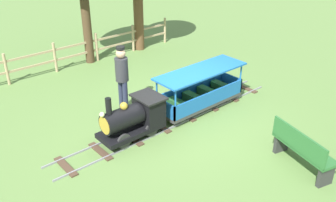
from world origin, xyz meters
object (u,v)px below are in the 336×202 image
Objects in this scene: locomotive at (134,117)px; conductor_person at (122,74)px; passenger_car at (200,93)px; park_bench at (302,149)px.

conductor_person reaches higher than locomotive.
passenger_car is 1.73× the size of park_bench.
park_bench is (-2.85, 0.23, -0.01)m from passenger_car.
passenger_car is at bearing -4.53° from park_bench.
conductor_person is 4.18m from park_bench.
conductor_person is 1.19× the size of park_bench.
locomotive is 1.06× the size of park_bench.
passenger_car is at bearing -90.00° from locomotive.
locomotive is 3.33m from park_bench.
locomotive reaches higher than passenger_car.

